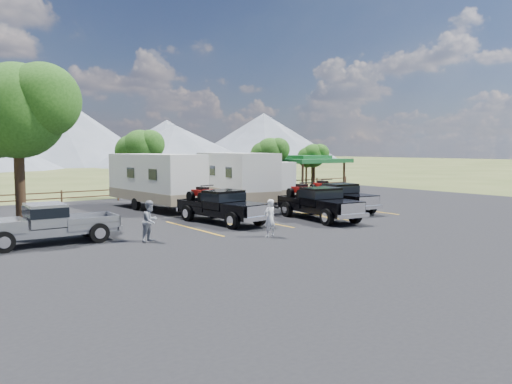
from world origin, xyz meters
TOP-DOWN VIEW (x-y plane):
  - ground at (0.00, 0.00)m, footprint 320.00×320.00m
  - asphalt_lot at (0.00, 3.00)m, footprint 44.00×34.00m
  - stall_lines at (0.00, 4.00)m, footprint 12.12×5.50m
  - tree_big_nw at (-12.55, 9.03)m, footprint 5.54×5.18m
  - tree_ne_a at (8.97, 17.01)m, footprint 3.11×2.92m
  - tree_ne_b at (14.98, 18.01)m, footprint 2.77×2.59m
  - tree_north at (-2.03, 19.02)m, footprint 3.46×3.24m
  - rail_fence at (2.00, 18.50)m, footprint 36.12×0.12m
  - pavilion at (13.00, 17.00)m, footprint 6.20×6.20m
  - rig_left at (-3.96, 4.69)m, footprint 2.46×5.82m
  - rig_center at (0.89, 2.63)m, footprint 2.66×5.99m
  - rig_right at (4.31, 4.47)m, footprint 2.62×5.87m
  - trailer_left at (-4.07, 12.05)m, footprint 3.08×9.96m
  - trailer_center at (0.90, 10.48)m, footprint 4.16×10.13m
  - trailer_right at (4.24, 12.19)m, footprint 3.23×8.29m
  - pickup_silver at (-12.48, 4.03)m, footprint 5.48×2.05m
  - person_a at (-4.46, 0.04)m, footprint 0.63×0.45m
  - person_b at (-9.03, 2.14)m, footprint 1.02×0.95m

SIDE VIEW (x-z plane):
  - ground at x=0.00m, z-range 0.00..0.00m
  - asphalt_lot at x=0.00m, z-range 0.00..0.04m
  - stall_lines at x=0.00m, z-range 0.04..0.05m
  - rail_fence at x=2.00m, z-range 0.11..1.11m
  - person_a at x=-4.46m, z-range 0.04..1.67m
  - person_b at x=-9.03m, z-range 0.04..1.73m
  - pickup_silver at x=-12.48m, z-range 0.07..1.70m
  - rig_left at x=-3.96m, z-range 0.01..1.90m
  - rig_right at x=4.31m, z-range 0.01..1.90m
  - rig_center at x=0.89m, z-range 0.00..1.94m
  - trailer_right at x=4.24m, z-range 0.11..2.97m
  - trailer_left at x=-4.07m, z-range 0.12..3.57m
  - trailer_center at x=0.90m, z-range 0.12..3.63m
  - pavilion at x=13.00m, z-range 1.18..4.40m
  - tree_ne_b at x=14.98m, z-range 0.99..5.26m
  - tree_ne_a at x=8.97m, z-range 1.10..5.86m
  - tree_north at x=-2.03m, z-range 1.21..6.46m
  - tree_big_nw at x=-12.55m, z-range 1.68..9.52m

